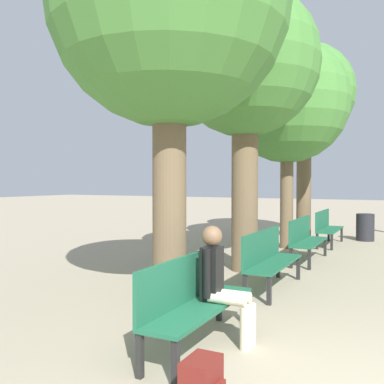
% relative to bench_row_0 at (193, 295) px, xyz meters
% --- Properties ---
extents(bench_row_0, '(0.45, 1.85, 0.94)m').
position_rel_bench_row_0_xyz_m(bench_row_0, '(0.00, 0.00, 0.00)').
color(bench_row_0, '#1E6042').
rests_on(bench_row_0, ground_plane).
extents(bench_row_1, '(0.45, 1.85, 0.94)m').
position_rel_bench_row_0_xyz_m(bench_row_1, '(0.00, 2.70, 0.00)').
color(bench_row_1, '#1E6042').
rests_on(bench_row_1, ground_plane).
extents(bench_row_2, '(0.45, 1.85, 0.94)m').
position_rel_bench_row_0_xyz_m(bench_row_2, '(0.00, 5.39, 0.00)').
color(bench_row_2, '#1E6042').
rests_on(bench_row_2, ground_plane).
extents(bench_row_3, '(0.45, 1.85, 0.94)m').
position_rel_bench_row_0_xyz_m(bench_row_3, '(0.00, 8.09, 0.00)').
color(bench_row_3, '#1E6042').
rests_on(bench_row_3, ground_plane).
extents(tree_row_0, '(3.22, 3.22, 5.68)m').
position_rel_bench_row_0_xyz_m(tree_row_0, '(-0.84, 0.96, 3.49)').
color(tree_row_0, brown).
rests_on(tree_row_0, ground_plane).
extents(tree_row_1, '(2.88, 2.88, 5.50)m').
position_rel_bench_row_0_xyz_m(tree_row_1, '(-0.84, 3.89, 3.43)').
color(tree_row_1, brown).
rests_on(tree_row_1, ground_plane).
extents(tree_row_2, '(3.19, 3.19, 5.42)m').
position_rel_bench_row_0_xyz_m(tree_row_2, '(-0.84, 7.08, 3.26)').
color(tree_row_2, brown).
rests_on(tree_row_2, ground_plane).
extents(tree_row_3, '(2.99, 2.99, 5.91)m').
position_rel_bench_row_0_xyz_m(tree_row_3, '(-0.84, 9.10, 3.82)').
color(tree_row_3, brown).
rests_on(tree_row_3, ground_plane).
extents(person_seated, '(0.59, 0.33, 1.26)m').
position_rel_bench_row_0_xyz_m(person_seated, '(0.24, 0.22, 0.13)').
color(person_seated, beige).
rests_on(person_seated, ground_plane).
extents(trash_bin, '(0.51, 0.51, 0.79)m').
position_rel_bench_row_0_xyz_m(trash_bin, '(0.87, 9.48, -0.14)').
color(trash_bin, '#232328').
rests_on(trash_bin, ground_plane).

